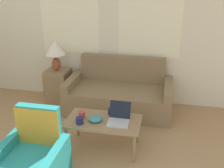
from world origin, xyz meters
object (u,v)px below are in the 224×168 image
object	(u,v)px
laptop	(119,118)
couch	(119,95)
armchair	(32,167)
cup_yellow	(80,121)
cup_navy	(82,115)
snack_bowl	(95,118)
table_lamp	(55,50)
cup_white	(111,111)
coffee_table	(103,123)

from	to	relation	value
laptop	couch	bearing A→B (deg)	99.77
armchair	cup_yellow	distance (m)	0.84
cup_navy	snack_bowl	world-z (taller)	cup_navy
cup_navy	cup_yellow	bearing A→B (deg)	-82.74
armchair	cup_yellow	xyz separation A→B (m)	(0.32, 0.74, 0.21)
table_lamp	cup_white	distance (m)	1.80
cup_yellow	snack_bowl	bearing A→B (deg)	31.87
armchair	snack_bowl	bearing A→B (deg)	59.50
cup_yellow	couch	bearing A→B (deg)	77.69
couch	coffee_table	distance (m)	1.21
coffee_table	cup_white	bearing A→B (deg)	70.54
coffee_table	table_lamp	bearing A→B (deg)	132.21
couch	cup_navy	bearing A→B (deg)	-104.82
cup_yellow	cup_white	distance (m)	0.49
couch	snack_bowl	xyz separation A→B (m)	(-0.11, -1.24, 0.21)
armchair	laptop	xyz separation A→B (m)	(0.82, 0.90, 0.22)
armchair	couch	bearing A→B (deg)	73.66
coffee_table	laptop	size ratio (longest dim) A/B	3.34
cup_navy	couch	bearing A→B (deg)	75.18
cup_navy	cup_yellow	distance (m)	0.16
coffee_table	cup_navy	world-z (taller)	cup_navy
cup_yellow	cup_white	size ratio (longest dim) A/B	1.12
cup_navy	snack_bowl	bearing A→B (deg)	-12.01
coffee_table	snack_bowl	xyz separation A→B (m)	(-0.10, -0.03, 0.09)
table_lamp	cup_yellow	distance (m)	1.83
cup_white	couch	bearing A→B (deg)	93.30
armchair	table_lamp	size ratio (longest dim) A/B	1.62
snack_bowl	cup_yellow	bearing A→B (deg)	-148.13
couch	armchair	xyz separation A→B (m)	(-0.62, -2.10, 0.01)
coffee_table	laptop	xyz separation A→B (m)	(0.21, 0.01, 0.11)
coffee_table	snack_bowl	bearing A→B (deg)	-161.32
couch	cup_yellow	size ratio (longest dim) A/B	19.04
cup_yellow	coffee_table	bearing A→B (deg)	27.60
cup_navy	table_lamp	bearing A→B (deg)	124.35
coffee_table	armchair	bearing A→B (deg)	-124.16
snack_bowl	cup_navy	bearing A→B (deg)	167.99
cup_yellow	table_lamp	bearing A→B (deg)	121.95
armchair	cup_white	distance (m)	1.29
table_lamp	cup_white	bearing A→B (deg)	-41.90
couch	table_lamp	distance (m)	1.43
cup_white	snack_bowl	distance (m)	0.28
coffee_table	laptop	world-z (taller)	laptop
couch	snack_bowl	distance (m)	1.26
cup_navy	cup_white	size ratio (longest dim) A/B	1.14
cup_white	snack_bowl	size ratio (longest dim) A/B	0.45
laptop	cup_navy	bearing A→B (deg)	179.81
couch	coffee_table	size ratio (longest dim) A/B	1.81
table_lamp	cup_yellow	world-z (taller)	table_lamp
laptop	armchair	bearing A→B (deg)	-132.30
cup_navy	snack_bowl	xyz separation A→B (m)	(0.21, -0.04, -0.01)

